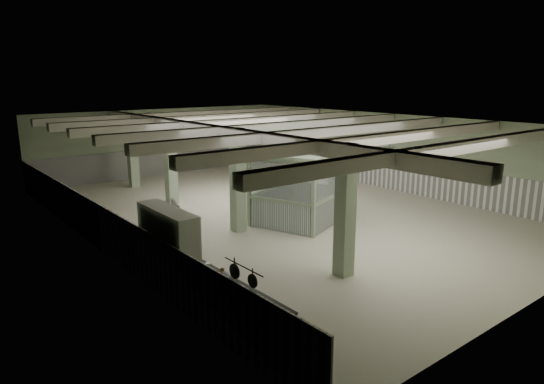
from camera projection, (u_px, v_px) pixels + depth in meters
floor at (276, 213)px, 19.30m from camera, size 20.00×20.00×0.00m
ceiling at (276, 122)px, 18.48m from camera, size 14.00×20.00×0.02m
wall_back at (161, 142)px, 26.50m from camera, size 14.00×0.02×3.60m
wall_left at (96, 194)px, 14.64m from camera, size 0.02×20.00×3.60m
wall_right at (390, 152)px, 23.13m from camera, size 0.02×20.00×3.60m
wainscot_left at (100, 227)px, 14.90m from camera, size 0.05×19.90×1.50m
wainscot_right at (388, 173)px, 23.36m from camera, size 0.05×19.90×1.50m
wainscot_back at (162, 161)px, 26.72m from camera, size 13.90×0.05×1.50m
girder at (221, 132)px, 17.01m from camera, size 0.45×19.90×0.40m
beam_a at (454, 148)px, 12.81m from camera, size 13.90×0.35×0.32m
beam_b at (380, 139)px, 14.71m from camera, size 13.90×0.35×0.32m
beam_c at (322, 132)px, 16.61m from camera, size 13.90×0.35×0.32m
beam_d at (276, 126)px, 18.52m from camera, size 13.90×0.35×0.32m
beam_e at (239, 122)px, 20.42m from camera, size 13.90×0.35×0.32m
beam_f at (208, 118)px, 22.32m from camera, size 13.90×0.35×0.32m
beam_g at (182, 115)px, 24.23m from camera, size 13.90×0.35×0.32m
column_a at (345, 211)px, 12.80m from camera, size 0.42×0.42×3.60m
column_b at (238, 180)px, 16.61m from camera, size 0.42×0.42×3.60m
column_c at (170, 161)px, 20.42m from camera, size 0.42×0.42×3.60m
column_d at (132, 151)px, 23.46m from camera, size 0.42×0.42×3.60m
hook_rail at (243, 267)px, 8.89m from camera, size 0.02×1.20×0.02m
pendant_front at (389, 150)px, 15.10m from camera, size 0.44×0.44×0.22m
pendant_mid at (278, 134)px, 19.29m from camera, size 0.44×0.44×0.22m
pendant_back at (212, 125)px, 23.09m from camera, size 0.44×0.44×0.22m
prep_counter at (209, 295)px, 10.90m from camera, size 0.88×5.02×0.91m
pitcher_near at (186, 255)px, 11.77m from camera, size 0.26×0.28×0.28m
pitcher_far at (208, 269)px, 10.90m from camera, size 0.23×0.25×0.28m
veg_colander at (220, 274)px, 10.72m from camera, size 0.54×0.54×0.20m
orange_bowl at (201, 267)px, 11.24m from camera, size 0.27×0.27×0.08m
skillet_near at (253, 281)px, 8.80m from camera, size 0.04×0.26×0.26m
skillet_far at (235, 271)px, 9.24m from camera, size 0.04×0.30×0.30m
walkin_cooler at (170, 251)px, 12.00m from camera, size 0.86×2.26×2.07m
guard_booth at (301, 174)px, 17.78m from camera, size 4.09×3.79×2.68m
filing_cabinet at (338, 194)px, 19.17m from camera, size 0.71×0.82×1.48m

